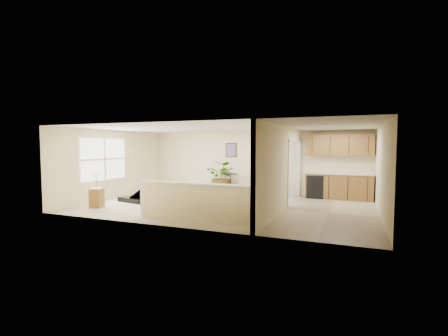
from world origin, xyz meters
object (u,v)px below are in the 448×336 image
at_px(small_plant, 273,191).
at_px(lamp_stand, 97,192).
at_px(loveseat, 255,188).
at_px(accent_table, 231,181).
at_px(palm_plant, 222,177).
at_px(piano, 148,184).
at_px(piano_bench, 188,198).

relative_size(small_plant, lamp_stand, 0.49).
bearing_deg(loveseat, lamp_stand, -132.89).
height_order(loveseat, accent_table, loveseat).
relative_size(accent_table, palm_plant, 0.62).
distance_m(loveseat, lamp_stand, 5.69).
xyz_separation_m(piano, small_plant, (3.99, 2.14, -0.35)).
bearing_deg(accent_table, piano_bench, -96.59).
bearing_deg(small_plant, piano, -151.78).
bearing_deg(loveseat, small_plant, -16.48).
bearing_deg(accent_table, piano, -128.98).
bearing_deg(lamp_stand, palm_plant, 61.30).
height_order(accent_table, palm_plant, palm_plant).
bearing_deg(accent_table, lamp_stand, -123.02).
height_order(piano_bench, small_plant, small_plant).
bearing_deg(palm_plant, small_plant, -14.05).
bearing_deg(palm_plant, piano, -122.51).
height_order(loveseat, small_plant, loveseat).
distance_m(piano_bench, palm_plant, 3.09).
bearing_deg(lamp_stand, small_plant, 39.48).
bearing_deg(lamp_stand, loveseat, 46.07).
relative_size(piano_bench, accent_table, 0.86).
distance_m(piano, loveseat, 4.04).
distance_m(palm_plant, lamp_stand, 5.05).
relative_size(piano_bench, lamp_stand, 0.59).
distance_m(loveseat, small_plant, 0.78).
bearing_deg(small_plant, lamp_stand, -140.52).
distance_m(piano_bench, accent_table, 3.02).
xyz_separation_m(accent_table, lamp_stand, (-2.83, -4.36, -0.02)).
bearing_deg(accent_table, small_plant, -14.79).
height_order(accent_table, lamp_stand, lamp_stand).
relative_size(piano, palm_plant, 1.52).
bearing_deg(piano, lamp_stand, -100.45).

